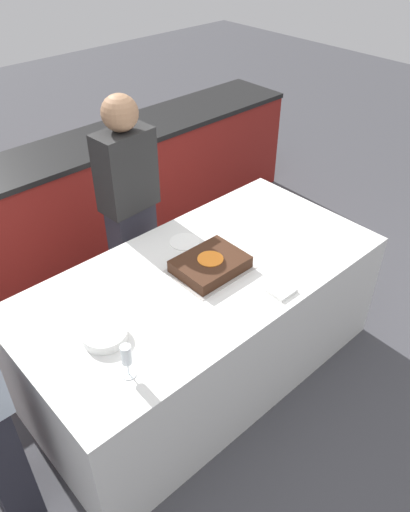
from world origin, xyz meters
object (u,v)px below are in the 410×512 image
(wine_glass, at_px, (126,356))
(cake, at_px, (210,264))
(plate_stack, at_px, (105,335))
(person_cutting_cake, at_px, (130,209))

(wine_glass, bearing_deg, cake, 21.30)
(cake, bearing_deg, wine_glass, -158.70)
(plate_stack, relative_size, person_cutting_cake, 0.14)
(wine_glass, xyz_separation_m, person_cutting_cake, (0.76, 1.05, -0.07))
(cake, relative_size, person_cutting_cake, 0.27)
(wine_glass, bearing_deg, person_cutting_cake, 54.04)
(wine_glass, height_order, person_cutting_cake, person_cutting_cake)
(cake, height_order, plate_stack, cake)
(cake, bearing_deg, person_cutting_cake, 90.00)
(cake, distance_m, plate_stack, 0.72)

